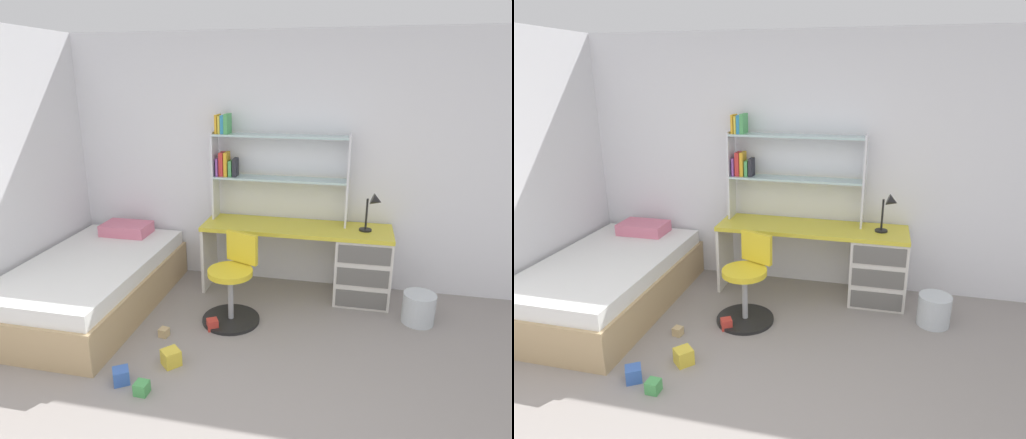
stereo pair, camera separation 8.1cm
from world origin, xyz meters
The scene contains 12 objects.
room_shell centered at (-1.29, 1.31, 1.28)m, with size 5.89×6.45×2.55m.
desk centered at (0.47, 2.44, 0.40)m, with size 1.85×0.51×0.72m.
bookshelf_hutch centered at (-0.37, 2.58, 1.33)m, with size 1.36×0.22×1.06m.
desk_lamp centered at (0.71, 2.41, 0.97)m, with size 0.20×0.17×0.38m.
swivel_chair centered at (-0.49, 1.78, 0.32)m, with size 0.52×0.52×0.80m.
bed_platform centered at (-1.85, 1.73, 0.25)m, with size 1.15×1.96×0.61m.
waste_bin centered at (1.16, 2.09, 0.14)m, with size 0.29×0.29×0.28m, color silver.
toy_block_yellow_0 centered at (-0.78, 1.02, 0.06)m, with size 0.13×0.13×0.13m, color gold.
toy_block_red_1 centered at (-0.62, 1.58, 0.05)m, with size 0.09×0.09×0.09m, color red.
toy_block_natural_2 centered at (-0.99, 1.38, 0.04)m, with size 0.07×0.07×0.07m, color tan.
toy_block_green_3 centered at (-0.85, 0.66, 0.05)m, with size 0.09×0.09×0.09m, color #479E51.
toy_block_blue_4 centered at (-1.05, 0.74, 0.06)m, with size 0.11×0.11×0.11m, color #3860B7.
Camera 2 is at (0.58, -1.72, 2.13)m, focal length 31.54 mm.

